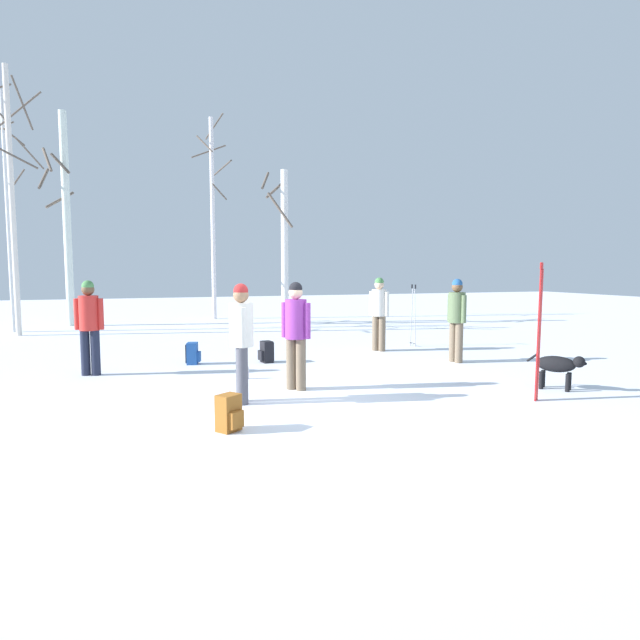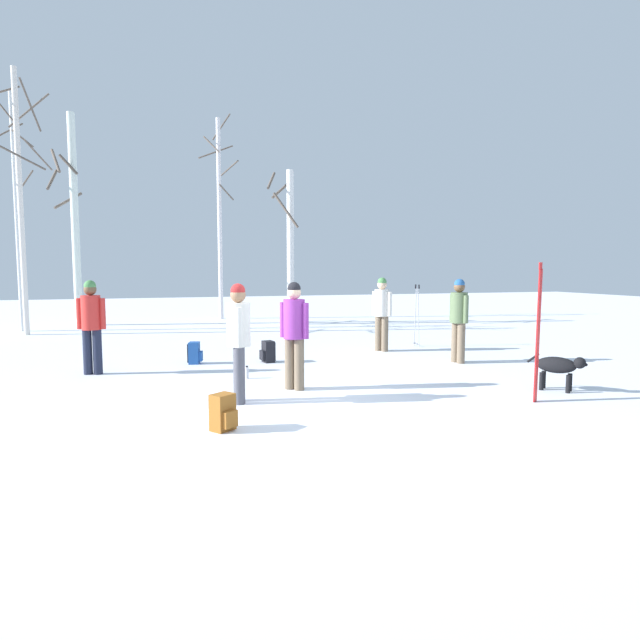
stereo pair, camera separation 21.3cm
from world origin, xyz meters
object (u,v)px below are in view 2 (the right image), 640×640
object	(u,v)px
ski_poles_0	(417,314)
person_1	(294,328)
ski_pair_planted_0	(538,333)
birch_tree_4	(290,243)
water_bottle_0	(247,372)
birch_tree_3	(220,214)
person_4	(459,315)
backpack_0	(268,352)
person_0	(382,309)
birch_tree_2	(74,217)
backpack_2	(223,413)
person_3	(239,335)
person_2	(91,321)
backpack_1	(195,353)
birch_tree_1	(20,196)
dog	(559,367)
birch_tree_0	(17,208)

from	to	relation	value
ski_poles_0	person_1	bearing A→B (deg)	-137.66
ski_pair_planted_0	birch_tree_4	xyz separation A→B (m)	(-0.69, 11.70, 1.77)
water_bottle_0	birch_tree_3	distance (m)	12.34
person_4	backpack_0	xyz separation A→B (m)	(-3.70, 1.22, -0.77)
person_1	person_0	bearing A→B (deg)	48.07
person_0	birch_tree_2	bearing A→B (deg)	131.63
backpack_2	person_3	bearing A→B (deg)	72.87
person_0	water_bottle_0	size ratio (longest dim) A/B	7.62
backpack_0	ski_poles_0	bearing A→B (deg)	15.77
birch_tree_3	person_2	bearing A→B (deg)	-109.26
person_1	backpack_1	bearing A→B (deg)	114.66
birch_tree_4	person_3	bearing A→B (deg)	-108.11
person_4	ski_poles_0	bearing A→B (deg)	83.28
backpack_0	backpack_2	world-z (taller)	same
birch_tree_1	birch_tree_2	distance (m)	2.69
person_0	ski_poles_0	world-z (taller)	person_0
person_1	birch_tree_3	distance (m)	13.12
ski_poles_0	backpack_0	distance (m)	4.18
person_3	dog	bearing A→B (deg)	-8.93
ski_poles_0	birch_tree_0	bearing A→B (deg)	146.56
person_3	ski_poles_0	xyz separation A→B (m)	(5.08, 4.32, -0.17)
water_bottle_0	person_0	bearing A→B (deg)	32.07
water_bottle_0	person_4	bearing A→B (deg)	3.99
backpack_1	birch_tree_2	xyz separation A→B (m)	(-3.17, 8.84, 3.41)
person_3	ski_pair_planted_0	distance (m)	4.30
person_2	birch_tree_3	distance (m)	11.46
person_3	ski_pair_planted_0	xyz separation A→B (m)	(4.12, -1.23, 0.02)
person_3	water_bottle_0	bearing A→B (deg)	76.56
birch_tree_2	backpack_0	bearing A→B (deg)	-63.11
backpack_0	birch_tree_0	size ratio (longest dim) A/B	0.06
backpack_1	backpack_2	xyz separation A→B (m)	(-0.05, -4.76, 0.00)
person_0	water_bottle_0	world-z (taller)	person_0
birch_tree_2	ski_pair_planted_0	bearing A→B (deg)	-60.55
birch_tree_0	birch_tree_1	size ratio (longest dim) A/B	0.95
person_3	birch_tree_0	bearing A→B (deg)	114.25
backpack_1	birch_tree_4	world-z (taller)	birch_tree_4
person_4	person_3	bearing A→B (deg)	-157.65
birch_tree_2	birch_tree_1	bearing A→B (deg)	-114.36
ski_pair_planted_0	birch_tree_0	world-z (taller)	birch_tree_0
backpack_0	water_bottle_0	xyz separation A→B (m)	(-0.70, -1.53, -0.11)
person_1	dog	size ratio (longest dim) A/B	2.37
person_4	dog	xyz separation A→B (m)	(0.12, -2.75, -0.59)
birch_tree_4	water_bottle_0	bearing A→B (deg)	-108.98
person_0	backpack_2	world-z (taller)	person_0
ski_pair_planted_0	backpack_2	size ratio (longest dim) A/B	4.57
ski_pair_planted_0	birch_tree_4	distance (m)	11.86
ski_pair_planted_0	backpack_2	world-z (taller)	ski_pair_planted_0
person_1	birch_tree_3	world-z (taller)	birch_tree_3
person_3	backpack_0	bearing A→B (deg)	71.02
dog	birch_tree_3	distance (m)	14.98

